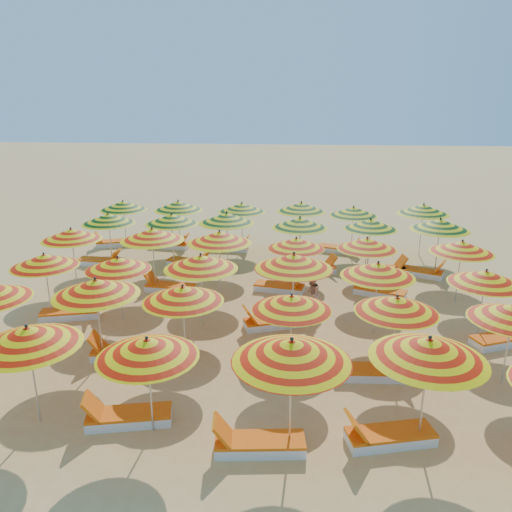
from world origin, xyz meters
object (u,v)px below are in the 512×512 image
Objects in this scene: umbrella_31 at (178,206)px; lounger_18 at (115,243)px; umbrella_3 at (292,351)px; umbrella_15 at (294,261)px; umbrella_26 at (227,218)px; lounger_14 at (189,263)px; umbrella_13 at (118,264)px; umbrella_16 at (378,270)px; lounger_9 at (503,339)px; beachgoer_b at (311,294)px; umbrella_8 at (183,294)px; umbrella_12 at (44,260)px; umbrella_10 at (397,305)px; lounger_4 at (124,352)px; lounger_6 at (371,372)px; umbrella_19 at (152,235)px; lounger_16 at (384,270)px; lounger_5 at (311,363)px; umbrella_18 at (71,234)px; umbrella_22 at (367,244)px; lounger_12 at (379,291)px; lounger_19 at (170,245)px; lounger_8 at (272,322)px; umbrella_21 at (296,243)px; umbrella_2 at (147,348)px; lounger_21 at (339,249)px; umbrella_35 at (423,209)px; lounger_1 at (257,443)px; lounger_2 at (388,436)px; lounger_7 at (72,313)px; umbrella_14 at (201,262)px; umbrella_28 at (370,224)px; umbrella_30 at (123,206)px; umbrella_23 at (462,247)px; umbrella_7 at (96,287)px; lounger_20 at (230,247)px; umbrella_9 at (292,303)px; umbrella_25 at (172,219)px; umbrella_32 at (242,207)px; lounger_15 at (314,269)px; umbrella_27 at (300,223)px; umbrella_24 at (108,219)px; lounger_0 at (127,416)px; umbrella_20 at (220,237)px; lounger_17 at (420,272)px; lounger_10 at (169,287)px; umbrella_34 at (353,211)px.

umbrella_31 is 1.26× the size of lounger_18.
umbrella_15 is at bearing 90.89° from umbrella_3.
umbrella_26 reaches higher than lounger_14.
umbrella_16 reaches higher than umbrella_13.
beachgoer_b is (-5.17, 1.52, 0.49)m from lounger_9.
umbrella_12 is (-4.68, 2.25, -0.02)m from umbrella_8.
umbrella_10 is 6.91m from lounger_4.
lounger_6 and lounger_18 have the same top height.
umbrella_8 is 0.98× the size of umbrella_19.
lounger_5 is at bearing -121.48° from lounger_16.
umbrella_18 is 10.03m from umbrella_22.
lounger_12 is 1.02× the size of lounger_19.
lounger_8 is at bearing -20.15° from umbrella_18.
umbrella_21 reaches higher than lounger_19.
lounger_4 is (-1.60, 2.82, -1.69)m from umbrella_2.
lounger_19 and lounger_21 have the same top height.
umbrella_35 is 1.46× the size of lounger_16.
lounger_1 is at bearing -70.20° from umbrella_31.
lounger_7 is (-8.68, 5.00, 0.00)m from lounger_2.
lounger_5 is at bearing -34.57° from umbrella_14.
umbrella_30 is at bearing 167.50° from umbrella_28.
umbrella_23 is at bearing 13.23° from umbrella_13.
umbrella_8 is 4.74m from beachgoer_b.
umbrella_26 is at bearing -162.62° from umbrella_35.
umbrella_8 is (2.14, 0.06, -0.12)m from umbrella_7.
umbrella_10 is 11.32m from lounger_20.
lounger_2 is at bearing 104.69° from lounger_5.
umbrella_30 is (-7.63, 7.65, -0.16)m from umbrella_15.
umbrella_9 is 13.12m from lounger_18.
umbrella_14 is 1.48× the size of lounger_2.
umbrella_9 reaches higher than lounger_14.
umbrella_25 is 3.53m from lounger_20.
umbrella_31 is at bearing 127.75° from umbrella_10.
umbrella_32 is at bearing -85.56° from lounger_2.
lounger_1 and lounger_8 have the same top height.
beachgoer_b reaches higher than lounger_4.
beachgoer_b is at bearing -109.46° from lounger_15.
umbrella_7 is at bearing 55.71° from lounger_12.
umbrella_23 is 0.88× the size of umbrella_27.
umbrella_31 is at bearing -179.10° from umbrella_35.
umbrella_24 reaches higher than umbrella_28.
umbrella_20 is at bearing -108.50° from lounger_0.
lounger_20 is at bearing 111.01° from umbrella_15.
lounger_19 is at bearing 159.28° from lounger_18.
umbrella_35 reaches higher than umbrella_13.
lounger_2 is (4.60, -2.66, -1.71)m from umbrella_8.
umbrella_26 is 7.59m from lounger_17.
umbrella_2 is at bearing -89.92° from umbrella_26.
lounger_10 is 0.98× the size of lounger_16.
umbrella_34 is at bearing 102.81° from lounger_16.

